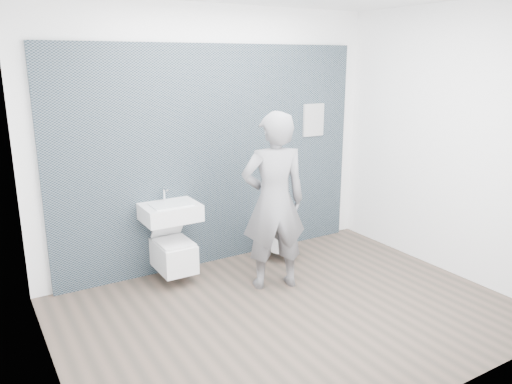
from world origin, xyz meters
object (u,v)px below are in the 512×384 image
toilet_square (174,253)px  toilet_rounded (278,235)px  washbasin (170,212)px  visitor (274,202)px

toilet_square → toilet_rounded: (1.28, -0.03, -0.02)m
washbasin → toilet_square: size_ratio=0.93×
toilet_square → visitor: visitor is taller
washbasin → toilet_square: (0.00, -0.04, -0.44)m
toilet_rounded → visitor: (-0.46, -0.61, 0.62)m
toilet_square → toilet_rounded: toilet_square is taller
toilet_square → visitor: size_ratio=0.34×
washbasin → visitor: visitor is taller
washbasin → toilet_square: bearing=-90.0°
toilet_square → visitor: 1.20m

